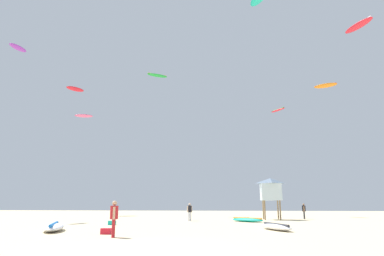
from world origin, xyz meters
name	(u,v)px	position (x,y,z in m)	size (l,w,h in m)	color
ground_plane	(146,247)	(0.00, 0.00, 0.00)	(120.00, 120.00, 0.00)	beige
person_foreground	(114,216)	(-2.49, 3.64, 1.04)	(0.40, 0.57, 1.79)	#B21E23
person_midground	(304,210)	(11.18, 24.21, 0.93)	(0.36, 0.53, 1.59)	#2D2D33
person_left	(190,210)	(-0.35, 19.86, 0.95)	(0.46, 0.37, 1.63)	silver
kite_grounded_near	(247,220)	(4.97, 18.26, 0.19)	(3.10, 2.78, 0.39)	#19B29E
kite_grounded_mid	(54,227)	(-7.32, 7.04, 0.24)	(2.61, 4.33, 0.51)	white
kite_grounded_far	(276,227)	(6.22, 9.09, 0.21)	(2.09, 3.70, 0.45)	white
lifeguard_tower	(271,189)	(7.69, 22.83, 3.05)	(2.30, 2.30, 4.15)	#8C704C
cooler_box	(106,231)	(-3.43, 5.33, 0.16)	(0.56, 0.36, 0.32)	red
gear_bag	(112,223)	(-5.68, 13.10, 0.16)	(0.56, 0.36, 0.32)	#19B29E
kite_aloft_1	(84,116)	(-17.91, 34.73, 14.41)	(2.75, 1.50, 0.52)	#E5598C
kite_aloft_2	(75,89)	(-19.79, 35.23, 18.86)	(2.45, 2.75, 0.67)	red
kite_aloft_3	(18,48)	(-19.14, 19.20, 18.19)	(1.22, 2.34, 0.50)	purple
kite_aloft_4	(358,25)	(16.21, 18.24, 18.45)	(2.26, 3.44, 0.43)	red
kite_aloft_6	(157,75)	(-6.60, 33.50, 19.94)	(3.08, 2.39, 0.39)	green
kite_aloft_7	(278,110)	(10.38, 32.61, 13.99)	(2.05, 2.59, 0.44)	red
kite_aloft_8	(325,86)	(17.40, 34.25, 17.83)	(3.23, 2.19, 0.63)	orange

